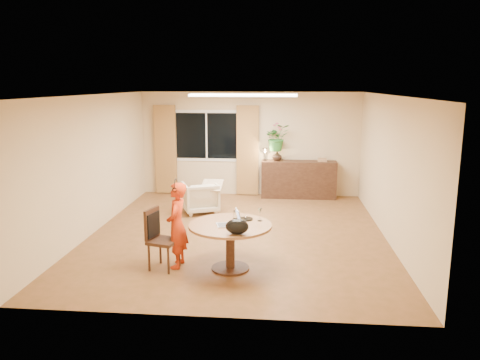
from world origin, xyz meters
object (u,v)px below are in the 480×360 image
at_px(child, 177,225).
at_px(armchair, 200,197).
at_px(sideboard, 299,179).
at_px(dining_table, 230,234).
at_px(dining_chair, 164,239).

distance_m(child, armchair, 3.15).
bearing_deg(child, armchair, -175.03).
relative_size(armchair, sideboard, 0.41).
distance_m(dining_table, child, 0.84).
bearing_deg(sideboard, child, -113.20).
height_order(armchair, sideboard, sideboard).
distance_m(dining_chair, child, 0.29).
distance_m(armchair, sideboard, 2.71).
xyz_separation_m(dining_table, dining_chair, (-1.01, -0.07, -0.09)).
bearing_deg(sideboard, dining_chair, -114.55).
bearing_deg(armchair, child, 71.41).
bearing_deg(dining_chair, dining_table, 19.98).
height_order(dining_table, armchair, dining_table).
xyz_separation_m(dining_chair, child, (0.19, 0.12, 0.20)).
bearing_deg(sideboard, dining_table, -104.01).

